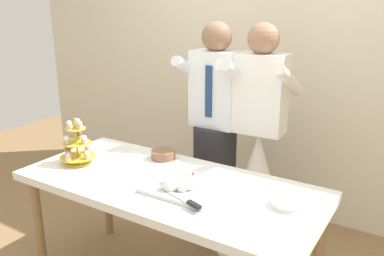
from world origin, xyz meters
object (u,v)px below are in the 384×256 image
at_px(dessert_table, 169,193).
at_px(cupcake_stand, 77,146).
at_px(main_cake_tray, 182,184).
at_px(person_bride, 256,177).
at_px(plate_stack, 288,202).
at_px(round_cake, 163,156).
at_px(person_groom, 215,148).

bearing_deg(dessert_table, cupcake_stand, -173.35).
height_order(cupcake_stand, main_cake_tray, cupcake_stand).
relative_size(cupcake_stand, person_bride, 0.18).
distance_m(main_cake_tray, plate_stack, 0.58).
height_order(dessert_table, round_cake, round_cake).
bearing_deg(dessert_table, round_cake, 130.72).
relative_size(cupcake_stand, plate_stack, 1.66).
distance_m(dessert_table, round_cake, 0.36).
distance_m(dessert_table, plate_stack, 0.71).
xyz_separation_m(plate_stack, round_cake, (-0.92, 0.18, 0.01)).
bearing_deg(main_cake_tray, cupcake_stand, -178.81).
xyz_separation_m(dessert_table, person_groom, (-0.08, 0.72, 0.05)).
height_order(cupcake_stand, person_bride, person_bride).
bearing_deg(plate_stack, round_cake, 168.91).
bearing_deg(plate_stack, person_bride, 124.48).
xyz_separation_m(dessert_table, person_bride, (0.25, 0.74, -0.12)).
bearing_deg(main_cake_tray, dessert_table, 155.65).
xyz_separation_m(plate_stack, person_groom, (-0.78, 0.63, -0.05)).
bearing_deg(round_cake, cupcake_stand, -142.26).
distance_m(cupcake_stand, person_groom, 0.99).
xyz_separation_m(cupcake_stand, person_bride, (0.91, 0.81, -0.31)).
bearing_deg(main_cake_tray, plate_stack, 14.14).
height_order(round_cake, person_bride, person_bride).
bearing_deg(person_groom, round_cake, -107.30).
bearing_deg(person_bride, person_groom, -176.58).
bearing_deg(person_bride, main_cake_tray, -98.10).
relative_size(main_cake_tray, person_bride, 0.26).
xyz_separation_m(round_cake, person_bride, (0.47, 0.47, -0.22)).
bearing_deg(plate_stack, cupcake_stand, -173.36).
relative_size(dessert_table, person_groom, 1.08).
height_order(dessert_table, plate_stack, plate_stack).
bearing_deg(cupcake_stand, round_cake, 37.74).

